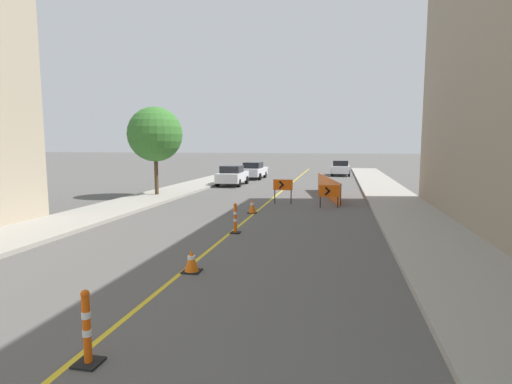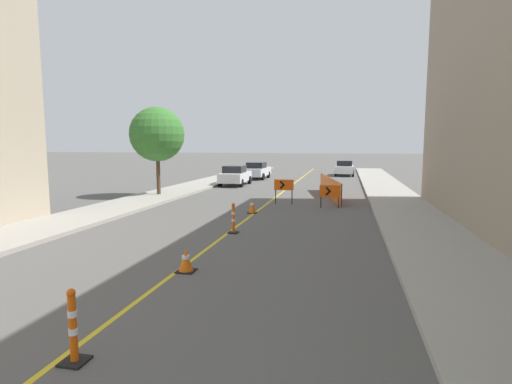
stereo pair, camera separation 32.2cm
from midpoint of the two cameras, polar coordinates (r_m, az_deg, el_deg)
name	(u,v)px [view 1 (the left image)]	position (r m, az deg, el deg)	size (l,w,h in m)	color
lane_stripe	(276,196)	(25.52, 2.50, -0.54)	(0.12, 58.23, 0.01)	gold
sidewalk_left	(172,192)	(27.55, -12.25, 0.01)	(3.12, 58.23, 0.16)	#9E998E
sidewalk_right	(392,198)	(25.37, 18.54, -0.76)	(3.12, 58.23, 0.16)	#9E998E
traffic_cone_second	(191,261)	(10.59, -10.08, -9.65)	(0.47, 0.47, 0.60)	black
traffic_cone_third	(252,206)	(19.09, -1.03, -2.02)	(0.43, 0.43, 0.69)	black
delineator_post_front	(87,332)	(6.83, -24.31, -17.81)	(0.38, 0.38, 1.16)	black
delineator_post_rear	(235,220)	(14.82, -3.60, -4.05)	(0.37, 0.37, 1.13)	black
arrow_barricade_primary	(283,186)	(21.93, 3.45, 0.83)	(1.07, 0.10, 1.36)	#EF560C
arrow_barricade_secondary	(329,192)	(20.90, 9.97, 0.00)	(1.06, 0.11, 1.18)	#EF560C
safety_mesh_fence	(328,187)	(25.12, 9.87, 0.66)	(1.59, 7.79, 1.24)	#EF560C
parked_car_curb_near	(232,175)	(32.03, -3.67, 2.39)	(1.95, 4.35, 1.59)	silver
parked_car_curb_mid	(254,170)	(38.02, -0.60, 3.10)	(1.95, 4.36, 1.59)	silver
parked_car_curb_far	(341,168)	(42.93, 11.77, 3.39)	(1.94, 4.32, 1.59)	silver
street_tree_left_near	(155,134)	(25.67, -14.57, 7.97)	(3.37, 3.37, 5.42)	#4C3823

